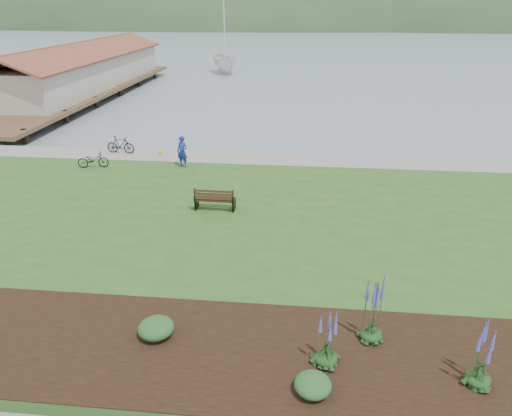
{
  "coord_description": "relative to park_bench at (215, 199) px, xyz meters",
  "views": [
    {
      "loc": [
        2.81,
        -19.4,
        9.13
      ],
      "look_at": [
        1.07,
        -2.23,
        1.3
      ],
      "focal_mm": 32.0,
      "sensor_mm": 36.0,
      "label": 1
    }
  ],
  "objects": [
    {
      "name": "ground",
      "position": [
        0.98,
        0.68,
        -0.96
      ],
      "size": [
        600.0,
        600.0,
        0.0
      ],
      "primitive_type": "plane",
      "color": "slate",
      "rests_on": "ground"
    },
    {
      "name": "lawn",
      "position": [
        0.98,
        -1.32,
        -0.76
      ],
      "size": [
        34.0,
        20.0,
        0.4
      ],
      "primitive_type": "cube",
      "color": "#29521D",
      "rests_on": "ground"
    },
    {
      "name": "shoreline_path",
      "position": [
        0.98,
        7.58,
        -0.54
      ],
      "size": [
        34.0,
        2.2,
        0.03
      ],
      "primitive_type": "cube",
      "color": "gray",
      "rests_on": "lawn"
    },
    {
      "name": "garden_bed",
      "position": [
        3.98,
        -9.12,
        -0.54
      ],
      "size": [
        24.0,
        4.4,
        0.04
      ],
      "primitive_type": "cube",
      "color": "black",
      "rests_on": "lawn"
    },
    {
      "name": "far_hillside",
      "position": [
        20.98,
        170.68,
        -0.96
      ],
      "size": [
        580.0,
        80.0,
        38.0
      ],
      "primitive_type": null,
      "color": "#314E2C",
      "rests_on": "ground"
    },
    {
      "name": "pier_pavilion",
      "position": [
        -19.02,
        28.2,
        1.69
      ],
      "size": [
        8.0,
        36.0,
        5.4
      ],
      "color": "#4C3826",
      "rests_on": "ground"
    },
    {
      "name": "park_bench",
      "position": [
        0.0,
        0.0,
        0.0
      ],
      "size": [
        1.82,
        0.77,
        1.12
      ],
      "rotation": [
        0.0,
        0.0,
        -0.02
      ],
      "color": "black",
      "rests_on": "lawn"
    },
    {
      "name": "person",
      "position": [
        -2.92,
        5.73,
        0.51
      ],
      "size": [
        0.91,
        0.76,
        2.13
      ],
      "primitive_type": "imported",
      "rotation": [
        0.0,
        0.0,
        -0.33
      ],
      "color": "#202C96",
      "rests_on": "lawn"
    },
    {
      "name": "bicycle_a",
      "position": [
        -8.03,
        5.11,
        -0.1
      ],
      "size": [
        0.95,
        1.83,
        0.91
      ],
      "primitive_type": "imported",
      "rotation": [
        0.0,
        0.0,
        1.77
      ],
      "color": "black",
      "rests_on": "lawn"
    },
    {
      "name": "bicycle_b",
      "position": [
        -7.45,
        7.88,
        -0.01
      ],
      "size": [
        0.65,
        1.83,
        1.08
      ],
      "primitive_type": "imported",
      "rotation": [
        0.0,
        0.0,
        1.5
      ],
      "color": "black",
      "rests_on": "lawn"
    },
    {
      "name": "sailboat",
      "position": [
        -7.02,
        45.81,
        -0.96
      ],
      "size": [
        15.1,
        15.19,
        29.4
      ],
      "primitive_type": "imported",
      "rotation": [
        0.0,
        0.0,
        0.47
      ],
      "color": "silver",
      "rests_on": "ground"
    },
    {
      "name": "pannier",
      "position": [
        -4.89,
        7.88,
        -0.41
      ],
      "size": [
        0.23,
        0.3,
        0.28
      ],
      "primitive_type": "cube",
      "rotation": [
        0.0,
        0.0,
        0.27
      ],
      "color": "gold",
      "rests_on": "lawn"
    },
    {
      "name": "echium_0",
      "position": [
        4.68,
        -9.33,
        0.17
      ],
      "size": [
        0.62,
        0.62,
        1.75
      ],
      "color": "#143814",
      "rests_on": "garden_bed"
    },
    {
      "name": "echium_1",
      "position": [
        5.98,
        -8.26,
        0.51
      ],
      "size": [
        0.62,
        0.62,
        2.37
      ],
      "color": "#143814",
      "rests_on": "garden_bed"
    },
    {
      "name": "echium_2",
      "position": [
        8.4,
        -9.67,
        0.26
      ],
      "size": [
        0.62,
        0.62,
        1.85
      ],
      "color": "#143814",
      "rests_on": "garden_bed"
    },
    {
      "name": "shrub_0",
      "position": [
        -0.07,
        -8.71,
        -0.26
      ],
      "size": [
        1.03,
        1.03,
        0.51
      ],
      "primitive_type": "ellipsoid",
      "color": "#1E4C21",
      "rests_on": "garden_bed"
    },
    {
      "name": "shrub_1",
      "position": [
        4.33,
        -10.35,
        -0.29
      ],
      "size": [
        0.92,
        0.92,
        0.46
      ],
      "primitive_type": "ellipsoid",
      "color": "#1E4C21",
      "rests_on": "garden_bed"
    }
  ]
}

